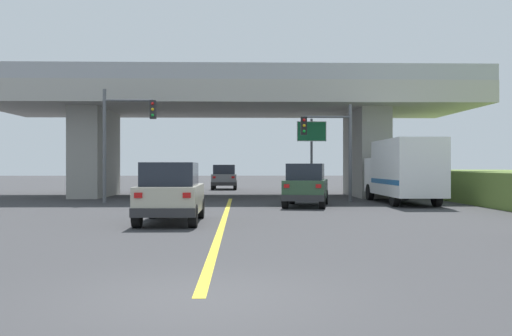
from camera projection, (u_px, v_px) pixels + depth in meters
ground at (231, 196)px, 36.24m from camera, size 160.00×160.00×0.00m
overpass_bridge at (231, 113)px, 36.22m from camera, size 29.59×10.41×7.55m
lane_divider_stripe at (224, 218)px, 20.81m from camera, size 0.20×25.26×0.01m
suv_lead at (171, 193)px, 19.12m from camera, size 1.98×4.35×2.02m
suv_crossing at (306, 185)px, 27.00m from camera, size 2.64×4.56×2.02m
box_truck at (403, 170)px, 29.00m from camera, size 2.33×7.55×3.22m
sedan_oncoming at (224, 177)px, 47.13m from camera, size 2.04×4.25×2.02m
traffic_signal_nearside at (333, 140)px, 30.59m from camera, size 2.74×0.36×5.20m
traffic_signal_farside at (121, 130)px, 29.61m from camera, size 2.75×0.36×5.89m
highway_sign at (312, 139)px, 33.84m from camera, size 1.74×0.17×4.72m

